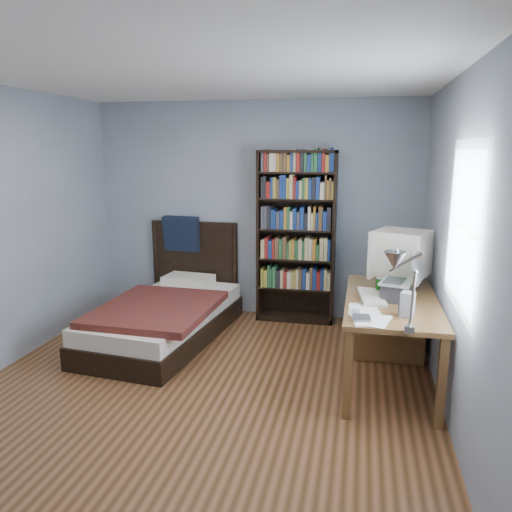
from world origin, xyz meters
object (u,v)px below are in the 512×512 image
desk (387,319)px  desk_lamp (398,269)px  crt_monitor (400,254)px  laptop (399,287)px  keyboard (372,297)px  soda_can (380,285)px  bed (167,313)px  bookshelf (296,237)px  speaker (407,304)px

desk → desk_lamp: 1.80m
crt_monitor → laptop: size_ratio=1.51×
crt_monitor → keyboard: bearing=-115.5°
desk_lamp → soda_can: size_ratio=5.20×
keyboard → bed: bed is taller
crt_monitor → bookshelf: bearing=139.4°
desk → desk_lamp: size_ratio=2.31×
desk_lamp → keyboard: desk_lamp is taller
desk → laptop: (0.05, -0.44, 0.43)m
laptop → desk_lamp: 1.22m
desk → keyboard: 0.60m
crt_monitor → keyboard: size_ratio=1.20×
crt_monitor → soda_can: size_ratio=4.66×
crt_monitor → laptop: bearing=-93.8°
crt_monitor → desk_lamp: desk_lamp is taller
laptop → speaker: (0.04, -0.41, -0.02)m
bookshelf → bed: (-1.26, -0.80, -0.72)m
bed → crt_monitor: bearing=-2.9°
desk → bed: bearing=175.6°
crt_monitor → bed: bearing=177.1°
crt_monitor → keyboard: (-0.25, -0.52, -0.27)m
crt_monitor → bookshelf: 1.41m
speaker → bookshelf: 2.13m
bookshelf → bed: size_ratio=0.91×
keyboard → soda_can: 0.23m
soda_can → bed: size_ratio=0.06×
speaker → bed: 2.61m
desk_lamp → bed: desk_lamp is taller
desk → laptop: laptop is taller
crt_monitor → desk_lamp: 1.66m
keyboard → desk_lamp: bearing=-90.9°
keyboard → bookshelf: bearing=113.1°
speaker → soda_can: bearing=125.0°
soda_can → bookshelf: bookshelf is taller
crt_monitor → soda_can: bearing=-121.0°
desk_lamp → keyboard: bearing=95.8°
speaker → bed: bearing=174.5°
bookshelf → soda_can: bearing=-53.8°
soda_can → bookshelf: 1.52m
laptop → desk_lamp: (-0.10, -1.14, 0.42)m
desk_lamp → speaker: desk_lamp is taller
crt_monitor → desk_lamp: size_ratio=0.90×
keyboard → soda_can: size_ratio=3.88×
crt_monitor → bookshelf: (-1.07, 0.92, -0.04)m
laptop → soda_can: size_ratio=3.10×
bookshelf → speaker: bearing=-59.6°
desk_lamp → soda_can: 1.42m
laptop → bookshelf: size_ratio=0.20×
speaker → laptop: bearing=113.2°
bed → speaker: bearing=-23.8°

